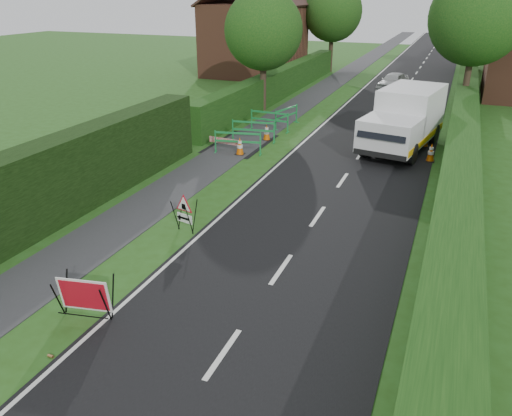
% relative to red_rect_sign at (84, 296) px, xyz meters
% --- Properties ---
extents(ground, '(120.00, 120.00, 0.00)m').
position_rel_red_rect_sign_xyz_m(ground, '(0.79, 2.51, -0.56)').
color(ground, '#264E16').
rests_on(ground, ground).
extents(road_surface, '(6.00, 90.00, 0.02)m').
position_rel_red_rect_sign_xyz_m(road_surface, '(3.29, 37.51, -0.56)').
color(road_surface, black).
rests_on(road_surface, ground).
extents(footpath, '(2.00, 90.00, 0.02)m').
position_rel_red_rect_sign_xyz_m(footpath, '(-2.21, 37.51, -0.56)').
color(footpath, '#2D2D30').
rests_on(footpath, ground).
extents(hedge_west_near, '(1.10, 18.00, 2.50)m').
position_rel_red_rect_sign_xyz_m(hedge_west_near, '(-4.21, 2.51, -0.56)').
color(hedge_west_near, black).
rests_on(hedge_west_near, ground).
extents(hedge_west_far, '(1.00, 24.00, 1.80)m').
position_rel_red_rect_sign_xyz_m(hedge_west_far, '(-4.21, 24.51, -0.56)').
color(hedge_west_far, '#14380F').
rests_on(hedge_west_far, ground).
extents(hedge_east, '(1.20, 50.00, 1.50)m').
position_rel_red_rect_sign_xyz_m(hedge_east, '(7.29, 18.51, -0.56)').
color(hedge_east, '#14380F').
rests_on(hedge_east, ground).
extents(house_west, '(7.50, 7.40, 7.88)m').
position_rel_red_rect_sign_xyz_m(house_west, '(-9.21, 32.51, 2.33)').
color(house_west, brown).
rests_on(house_west, ground).
extents(tree_nw, '(4.40, 4.40, 6.70)m').
position_rel_red_rect_sign_xyz_m(tree_nw, '(-3.81, 20.51, 3.92)').
color(tree_nw, '#2D2116').
rests_on(tree_nw, ground).
extents(tree_ne, '(5.20, 5.20, 7.79)m').
position_rel_red_rect_sign_xyz_m(tree_ne, '(7.19, 24.51, 4.61)').
color(tree_ne, '#2D2116').
rests_on(tree_ne, ground).
extents(tree_fw, '(4.80, 4.80, 7.24)m').
position_rel_red_rect_sign_xyz_m(tree_fw, '(-3.81, 36.51, 4.27)').
color(tree_fw, '#2D2116').
rests_on(tree_fw, ground).
extents(tree_fe, '(4.20, 4.20, 6.33)m').
position_rel_red_rect_sign_xyz_m(tree_fe, '(7.19, 40.51, 3.66)').
color(tree_fe, '#2D2116').
rests_on(tree_fe, ground).
extents(red_rect_sign, '(1.25, 0.90, 0.98)m').
position_rel_red_rect_sign_xyz_m(red_rect_sign, '(0.00, 0.00, 0.00)').
color(red_rect_sign, black).
rests_on(red_rect_sign, ground).
extents(triangle_sign, '(0.82, 0.82, 1.01)m').
position_rel_red_rect_sign_xyz_m(triangle_sign, '(-0.10, 4.51, 0.14)').
color(triangle_sign, black).
rests_on(triangle_sign, ground).
extents(works_van, '(3.20, 6.05, 2.63)m').
position_rel_red_rect_sign_xyz_m(works_van, '(4.82, 15.57, 0.83)').
color(works_van, silver).
rests_on(works_van, ground).
extents(traffic_cone_0, '(0.38, 0.38, 0.79)m').
position_rel_red_rect_sign_xyz_m(traffic_cone_0, '(6.17, 14.14, -0.17)').
color(traffic_cone_0, black).
rests_on(traffic_cone_0, ground).
extents(traffic_cone_1, '(0.38, 0.38, 0.79)m').
position_rel_red_rect_sign_xyz_m(traffic_cone_1, '(5.76, 16.26, -0.17)').
color(traffic_cone_1, black).
rests_on(traffic_cone_1, ground).
extents(traffic_cone_2, '(0.38, 0.38, 0.79)m').
position_rel_red_rect_sign_xyz_m(traffic_cone_2, '(5.42, 18.89, -0.17)').
color(traffic_cone_2, black).
rests_on(traffic_cone_2, ground).
extents(traffic_cone_3, '(0.38, 0.38, 0.79)m').
position_rel_red_rect_sign_xyz_m(traffic_cone_3, '(-1.58, 12.00, -0.17)').
color(traffic_cone_3, black).
rests_on(traffic_cone_3, ground).
extents(traffic_cone_4, '(0.38, 0.38, 0.79)m').
position_rel_red_rect_sign_xyz_m(traffic_cone_4, '(-1.32, 14.57, -0.17)').
color(traffic_cone_4, black).
rests_on(traffic_cone_4, ground).
extents(ped_barrier_0, '(2.09, 0.76, 1.00)m').
position_rel_red_rect_sign_xyz_m(ped_barrier_0, '(-1.73, 12.11, 0.07)').
color(ped_barrier_0, '#178239').
rests_on(ped_barrier_0, ground).
extents(ped_barrier_1, '(2.09, 0.66, 1.00)m').
position_rel_red_rect_sign_xyz_m(ped_barrier_1, '(-1.82, 14.12, 0.07)').
color(ped_barrier_1, '#178239').
rests_on(ped_barrier_1, ground).
extents(ped_barrier_2, '(2.08, 0.47, 1.00)m').
position_rel_red_rect_sign_xyz_m(ped_barrier_2, '(-1.81, 16.25, 0.07)').
color(ped_barrier_2, '#178239').
rests_on(ped_barrier_2, ground).
extents(ped_barrier_3, '(0.84, 2.08, 1.00)m').
position_rel_red_rect_sign_xyz_m(ped_barrier_3, '(-1.29, 17.40, 0.07)').
color(ped_barrier_3, '#178239').
rests_on(ped_barrier_3, ground).
extents(redwhite_plank, '(1.50, 0.17, 0.25)m').
position_rel_red_rect_sign_xyz_m(redwhite_plank, '(-2.47, 12.28, -0.56)').
color(redwhite_plank, red).
rests_on(redwhite_plank, ground).
extents(litter_can, '(0.12, 0.07, 0.07)m').
position_rel_red_rect_sign_xyz_m(litter_can, '(0.19, -1.34, -0.56)').
color(litter_can, '#BF7F4C').
rests_on(litter_can, ground).
extents(hatchback_car, '(2.11, 3.68, 1.18)m').
position_rel_red_rect_sign_xyz_m(hatchback_car, '(2.42, 30.06, 0.03)').
color(hatchback_car, white).
rests_on(hatchback_car, ground).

